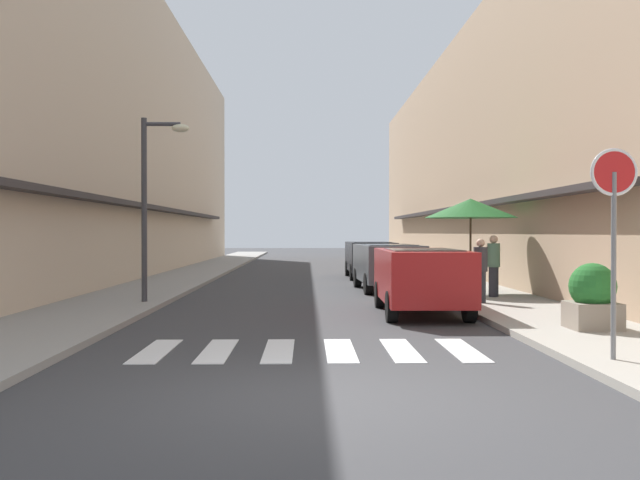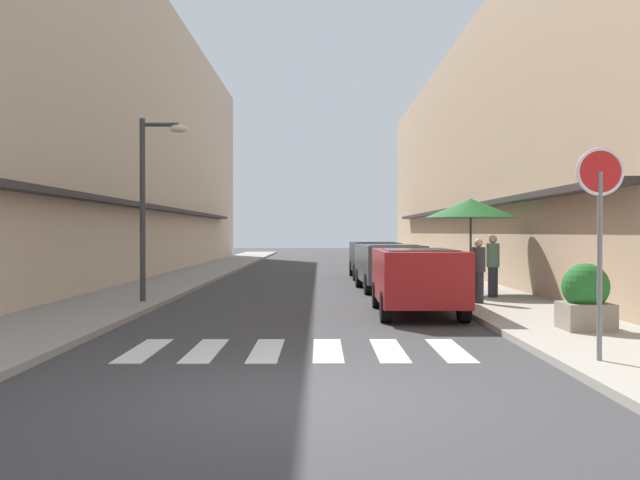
# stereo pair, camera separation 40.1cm
# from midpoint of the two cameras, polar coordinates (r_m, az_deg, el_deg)

# --- Properties ---
(ground_plane) EXTENTS (110.51, 110.51, 0.00)m
(ground_plane) POSITION_cam_midpoint_polar(r_m,az_deg,el_deg) (27.86, -0.48, -3.17)
(ground_plane) COLOR #38383A
(sidewalk_left) EXTENTS (2.68, 70.32, 0.12)m
(sidewalk_left) POSITION_cam_midpoint_polar(r_m,az_deg,el_deg) (28.32, -10.47, -3.00)
(sidewalk_left) COLOR gray
(sidewalk_left) RESTS_ON ground_plane
(sidewalk_right) EXTENTS (2.68, 70.32, 0.12)m
(sidewalk_right) POSITION_cam_midpoint_polar(r_m,az_deg,el_deg) (28.26, 9.52, -3.00)
(sidewalk_right) COLOR #9E998E
(sidewalk_right) RESTS_ON ground_plane
(building_row_left) EXTENTS (5.50, 47.21, 11.99)m
(building_row_left) POSITION_cam_midpoint_polar(r_m,az_deg,el_deg) (30.92, -17.07, 8.30)
(building_row_left) COLOR #C6B299
(building_row_left) RESTS_ON ground_plane
(building_row_right) EXTENTS (5.50, 47.21, 10.13)m
(building_row_right) POSITION_cam_midpoint_polar(r_m,az_deg,el_deg) (30.72, 16.18, 6.61)
(building_row_right) COLOR tan
(building_row_right) RESTS_ON ground_plane
(crosswalk) EXTENTS (5.20, 2.20, 0.01)m
(crosswalk) POSITION_cam_midpoint_polar(r_m,az_deg,el_deg) (10.97, -0.98, -9.00)
(crosswalk) COLOR silver
(crosswalk) RESTS_ON ground_plane
(parked_car_near) EXTENTS (1.87, 4.26, 1.47)m
(parked_car_near) POSITION_cam_midpoint_polar(r_m,az_deg,el_deg) (15.75, 8.47, -2.73)
(parked_car_near) COLOR maroon
(parked_car_near) RESTS_ON ground_plane
(parked_car_mid) EXTENTS (1.95, 4.30, 1.47)m
(parked_car_mid) POSITION_cam_midpoint_polar(r_m,az_deg,el_deg) (22.09, 5.98, -1.77)
(parked_car_mid) COLOR #4C5156
(parked_car_mid) RESTS_ON ground_plane
(parked_car_far) EXTENTS (1.83, 4.33, 1.47)m
(parked_car_far) POSITION_cam_midpoint_polar(r_m,az_deg,el_deg) (28.14, 4.65, -1.26)
(parked_car_far) COLOR black
(parked_car_far) RESTS_ON ground_plane
(round_street_sign) EXTENTS (0.65, 0.07, 2.86)m
(round_street_sign) POSITION_cam_midpoint_polar(r_m,az_deg,el_deg) (10.15, 22.78, 3.24)
(round_street_sign) COLOR slate
(round_street_sign) RESTS_ON sidewalk_right
(street_lamp) EXTENTS (1.19, 0.28, 4.56)m
(street_lamp) POSITION_cam_midpoint_polar(r_m,az_deg,el_deg) (17.90, -13.17, 4.20)
(street_lamp) COLOR #38383D
(street_lamp) RESTS_ON sidewalk_left
(cafe_umbrella) EXTENTS (2.64, 2.64, 2.69)m
(cafe_umbrella) POSITION_cam_midpoint_polar(r_m,az_deg,el_deg) (20.34, 12.59, 2.52)
(cafe_umbrella) COLOR #262626
(cafe_umbrella) RESTS_ON sidewalk_right
(planter_corner) EXTENTS (0.83, 0.83, 1.18)m
(planter_corner) POSITION_cam_midpoint_polar(r_m,az_deg,el_deg) (13.30, 21.51, -4.38)
(planter_corner) COLOR gray
(planter_corner) RESTS_ON sidewalk_right
(pedestrian_walking_near) EXTENTS (0.34, 0.34, 1.57)m
(pedestrian_walking_near) POSITION_cam_midpoint_polar(r_m,az_deg,el_deg) (17.48, 13.28, -2.35)
(pedestrian_walking_near) COLOR #282B33
(pedestrian_walking_near) RESTS_ON sidewalk_right
(pedestrian_walking_far) EXTENTS (0.34, 0.34, 1.65)m
(pedestrian_walking_far) POSITION_cam_midpoint_polar(r_m,az_deg,el_deg) (19.16, 14.36, -1.96)
(pedestrian_walking_far) COLOR #282B33
(pedestrian_walking_far) RESTS_ON sidewalk_right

